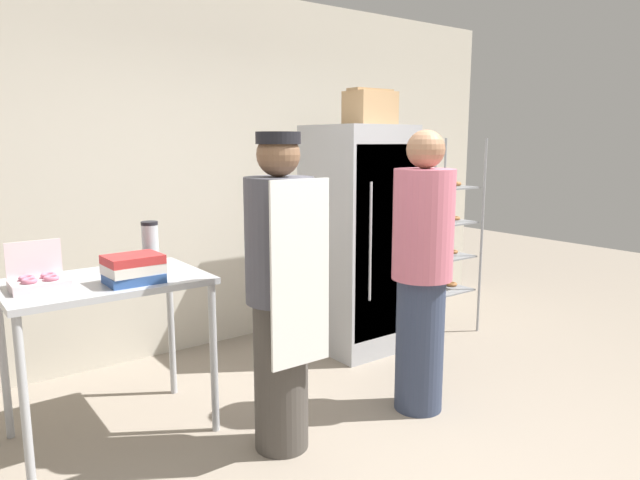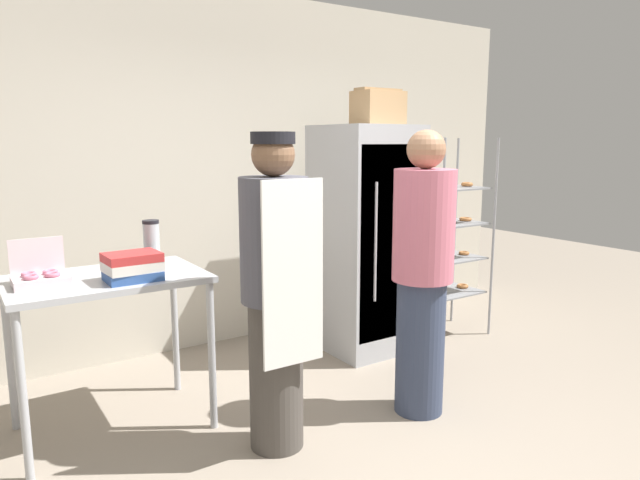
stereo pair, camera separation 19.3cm
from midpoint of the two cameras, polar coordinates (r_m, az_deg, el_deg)
ground_plane at (r=3.32m, az=10.27°, el=-21.15°), size 14.00×14.00×0.00m
back_wall at (r=4.84m, az=-9.03°, el=6.78°), size 6.40×0.12×2.90m
refrigerator at (r=4.66m, az=5.74°, el=0.08°), size 0.69×0.74×1.83m
baking_rack at (r=5.11m, az=13.79°, el=0.14°), size 0.65×0.47×1.73m
prep_counter at (r=3.49m, az=-19.06°, el=-5.24°), size 1.08×0.72×0.94m
donut_box at (r=3.37m, az=-24.70°, el=-3.39°), size 0.28×0.20×0.25m
blender_pitcher at (r=3.54m, az=-14.98°, el=-0.75°), size 0.12×0.12×0.30m
binder_stack at (r=3.31m, az=-16.67°, el=-2.58°), size 0.30×0.24×0.15m
cardboard_storage_box at (r=4.59m, az=7.05°, el=13.02°), size 0.38×0.26×0.28m
person_baker at (r=3.09m, az=-2.69°, el=-4.97°), size 0.37×0.39×1.75m
person_customer at (r=3.58m, az=11.73°, el=-3.24°), size 0.38×0.38×1.77m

